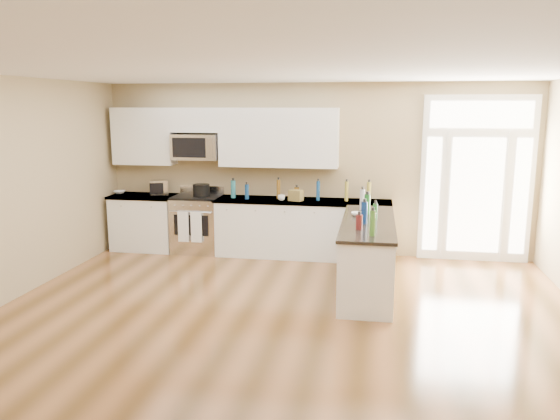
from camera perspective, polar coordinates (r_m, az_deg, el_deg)
name	(u,v)px	position (r m, az deg, el deg)	size (l,w,h in m)	color
ground	(266,357)	(5.57, -1.43, -15.13)	(8.00, 8.00, 0.00)	brown
room_shell	(266,186)	(5.05, -1.52, 2.55)	(8.00, 8.00, 8.00)	tan
back_cabinet_left	(145,224)	(9.63, -13.90, -1.41)	(1.10, 0.66, 0.94)	white
back_cabinet_right	(302,230)	(8.90, 2.32, -2.12)	(2.85, 0.66, 0.94)	white
peninsula_cabinet	(367,258)	(7.42, 9.10, -4.94)	(0.69, 2.32, 0.94)	white
upper_cabinet_left	(144,136)	(9.57, -14.01, 7.50)	(1.04, 0.33, 0.95)	white
upper_cabinet_right	(279,138)	(8.89, -0.16, 7.58)	(1.94, 0.33, 0.95)	white
upper_cabinet_short	(196,120)	(9.22, -8.74, 9.29)	(0.82, 0.33, 0.40)	white
microwave	(196,147)	(9.21, -8.74, 6.54)	(0.78, 0.41, 0.42)	silver
entry_door	(476,179)	(9.06, 19.83, 3.04)	(1.70, 0.10, 2.60)	white
kitchen_range	(197,224)	(9.29, -8.62, -1.41)	(0.78, 0.69, 1.08)	silver
stockpot	(201,190)	(9.16, -8.23, 2.11)	(0.28, 0.28, 0.22)	black
toaster_oven	(159,187)	(9.50, -12.49, 2.32)	(0.29, 0.23, 0.25)	silver
cardboard_box	(296,195)	(8.70, 1.67, 1.54)	(0.21, 0.15, 0.17)	brown
bowl_left	(120,192)	(9.81, -16.42, 1.80)	(0.20, 0.20, 0.05)	white
bowl_peninsula	(357,214)	(7.58, 8.08, -0.42)	(0.17, 0.17, 0.05)	white
cup_counter	(281,198)	(8.71, 0.16, 1.29)	(0.11, 0.11, 0.09)	white
counter_bottles	(328,200)	(8.00, 5.01, 1.05)	(2.38, 2.42, 0.31)	#19591E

